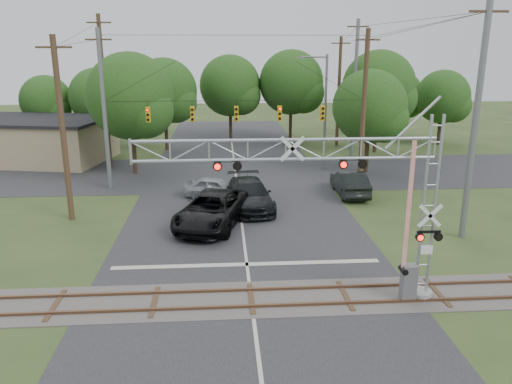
{
  "coord_description": "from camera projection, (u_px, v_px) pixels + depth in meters",
  "views": [
    {
      "loc": [
        -1.1,
        -16.74,
        10.1
      ],
      "look_at": [
        0.58,
        7.5,
        3.09
      ],
      "focal_mm": 35.0,
      "sensor_mm": 36.0,
      "label": 1
    }
  ],
  "objects": [
    {
      "name": "sedan_silver",
      "position": [
        216.0,
        188.0,
        34.78
      ],
      "size": [
        4.72,
        2.91,
        1.5
      ],
      "primitive_type": "imported",
      "rotation": [
        0.0,
        0.0,
        1.29
      ],
      "color": "#919498",
      "rests_on": "ground"
    },
    {
      "name": "utility_poles",
      "position": [
        271.0,
        100.0,
        39.4
      ],
      "size": [
        25.06,
        27.82,
        12.84
      ],
      "color": "#483421",
      "rests_on": "ground"
    },
    {
      "name": "car_dark",
      "position": [
        250.0,
        194.0,
        32.57
      ],
      "size": [
        3.22,
        6.58,
        1.84
      ],
      "primitive_type": "imported",
      "rotation": [
        0.0,
        0.0,
        0.1
      ],
      "color": "black",
      "rests_on": "ground"
    },
    {
      "name": "traffic_signal_span",
      "position": [
        249.0,
        111.0,
        36.56
      ],
      "size": [
        19.34,
        0.36,
        11.5
      ],
      "color": "slate",
      "rests_on": "ground"
    },
    {
      "name": "road_cross",
      "position": [
        236.0,
        173.0,
        41.91
      ],
      "size": [
        90.0,
        12.0,
        0.02
      ],
      "primitive_type": "cube",
      "color": "#272729",
      "rests_on": "ground"
    },
    {
      "name": "ground",
      "position": [
        254.0,
        325.0,
        18.91
      ],
      "size": [
        160.0,
        160.0,
        0.0
      ],
      "primitive_type": "plane",
      "color": "#30411E",
      "rests_on": "ground"
    },
    {
      "name": "commercial_building",
      "position": [
        17.0,
        139.0,
        46.37
      ],
      "size": [
        18.31,
        11.93,
        3.94
      ],
      "rotation": [
        0.0,
        0.0,
        -0.21
      ],
      "color": "#918760",
      "rests_on": "ground"
    },
    {
      "name": "pickup_black",
      "position": [
        212.0,
        210.0,
        29.32
      ],
      "size": [
        5.13,
        7.6,
        1.93
      ],
      "primitive_type": "imported",
      "rotation": [
        0.0,
        0.0,
        -0.3
      ],
      "color": "black",
      "rests_on": "ground"
    },
    {
      "name": "railroad_track",
      "position": [
        251.0,
        299.0,
        20.82
      ],
      "size": [
        90.0,
        3.2,
        0.17
      ],
      "color": "#4B4541",
      "rests_on": "ground"
    },
    {
      "name": "suv_dark",
      "position": [
        350.0,
        183.0,
        35.59
      ],
      "size": [
        1.87,
        5.25,
        1.73
      ],
      "primitive_type": "imported",
      "rotation": [
        0.0,
        0.0,
        3.13
      ],
      "color": "black",
      "rests_on": "ground"
    },
    {
      "name": "treeline",
      "position": [
        240.0,
        93.0,
        49.71
      ],
      "size": [
        54.39,
        22.42,
        10.05
      ],
      "color": "#332417",
      "rests_on": "ground"
    },
    {
      "name": "crossing_gantry",
      "position": [
        343.0,
        190.0,
        19.39
      ],
      "size": [
        12.16,
        0.98,
        7.7
      ],
      "color": "gray",
      "rests_on": "ground"
    },
    {
      "name": "streetlight",
      "position": [
        323.0,
        107.0,
        41.79
      ],
      "size": [
        2.57,
        0.27,
        9.65
      ],
      "color": "slate",
      "rests_on": "ground"
    },
    {
      "name": "road_main",
      "position": [
        243.0,
        232.0,
        28.49
      ],
      "size": [
        14.0,
        90.0,
        0.02
      ],
      "primitive_type": "cube",
      "color": "#272729",
      "rests_on": "ground"
    }
  ]
}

